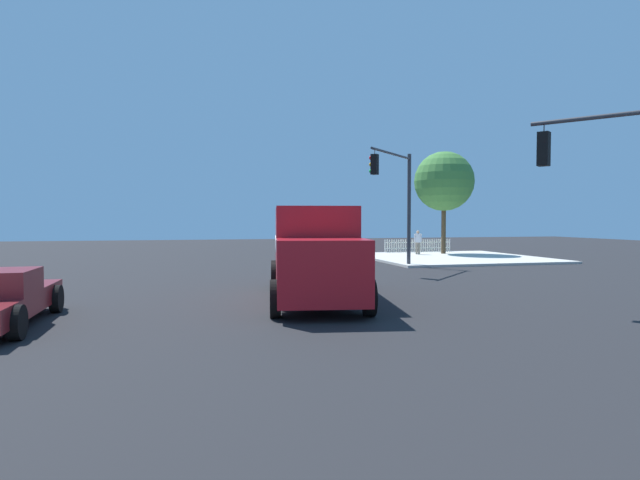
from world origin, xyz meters
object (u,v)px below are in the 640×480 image
traffic_light_primary (398,189)px  shade_tree_near (444,181)px  delivery_truck (313,251)px  traffic_light_secondary (640,177)px  pedestrian_near_corner (418,241)px

traffic_light_primary → shade_tree_near: 11.19m
delivery_truck → traffic_light_secondary: 9.37m
pedestrian_near_corner → shade_tree_near: (-2.12, -0.33, 4.17)m
traffic_light_secondary → pedestrian_near_corner: bearing=-100.9°
traffic_light_secondary → shade_tree_near: 23.95m
delivery_truck → traffic_light_primary: size_ratio=1.39×
delivery_truck → pedestrian_near_corner: bearing=-124.1°
delivery_truck → traffic_light_secondary: traffic_light_secondary is taller
delivery_truck → traffic_light_secondary: bearing=141.6°
delivery_truck → shade_tree_near: 22.37m
shade_tree_near → delivery_truck: bearing=51.8°
pedestrian_near_corner → shade_tree_near: 4.69m
traffic_light_primary → pedestrian_near_corner: traffic_light_primary is taller
delivery_truck → traffic_light_secondary: size_ratio=1.50×
delivery_truck → shade_tree_near: bearing=-128.2°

